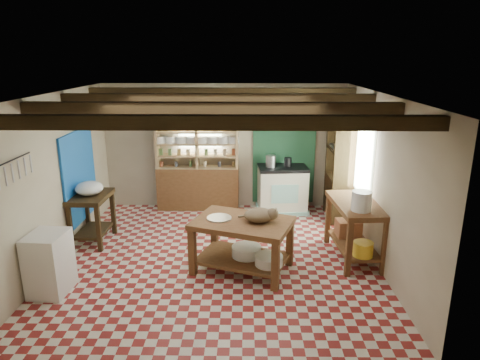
{
  "coord_description": "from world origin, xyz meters",
  "views": [
    {
      "loc": [
        0.45,
        -6.28,
        3.15
      ],
      "look_at": [
        0.36,
        0.3,
        1.22
      ],
      "focal_mm": 32.0,
      "sensor_mm": 36.0,
      "label": 1
    }
  ],
  "objects_px": {
    "work_table": "(242,245)",
    "prep_table": "(92,218)",
    "stove": "(282,189)",
    "right_counter": "(354,230)",
    "cat": "(260,215)",
    "white_cabinet": "(49,263)"
  },
  "relations": [
    {
      "from": "stove",
      "to": "white_cabinet",
      "type": "relative_size",
      "value": 1.16
    },
    {
      "from": "white_cabinet",
      "to": "stove",
      "type": "bearing_deg",
      "value": 47.23
    },
    {
      "from": "stove",
      "to": "right_counter",
      "type": "height_order",
      "value": "stove"
    },
    {
      "from": "prep_table",
      "to": "white_cabinet",
      "type": "distance_m",
      "value": 1.65
    },
    {
      "from": "white_cabinet",
      "to": "cat",
      "type": "xyz_separation_m",
      "value": [
        2.87,
        0.63,
        0.47
      ]
    },
    {
      "from": "cat",
      "to": "white_cabinet",
      "type": "bearing_deg",
      "value": -157.75
    },
    {
      "from": "right_counter",
      "to": "cat",
      "type": "xyz_separation_m",
      "value": [
        -1.53,
        -0.47,
        0.43
      ]
    },
    {
      "from": "work_table",
      "to": "stove",
      "type": "height_order",
      "value": "stove"
    },
    {
      "from": "cat",
      "to": "work_table",
      "type": "bearing_deg",
      "value": -178.69
    },
    {
      "from": "work_table",
      "to": "prep_table",
      "type": "xyz_separation_m",
      "value": [
        -2.6,
        0.98,
        0.03
      ]
    },
    {
      "from": "cat",
      "to": "right_counter",
      "type": "bearing_deg",
      "value": 27.03
    },
    {
      "from": "white_cabinet",
      "to": "right_counter",
      "type": "bearing_deg",
      "value": 18.07
    },
    {
      "from": "work_table",
      "to": "cat",
      "type": "xyz_separation_m",
      "value": [
        0.25,
        -0.04,
        0.5
      ]
    },
    {
      "from": "work_table",
      "to": "white_cabinet",
      "type": "bearing_deg",
      "value": -145.82
    },
    {
      "from": "work_table",
      "to": "prep_table",
      "type": "height_order",
      "value": "prep_table"
    },
    {
      "from": "white_cabinet",
      "to": "cat",
      "type": "height_order",
      "value": "cat"
    },
    {
      "from": "work_table",
      "to": "cat",
      "type": "distance_m",
      "value": 0.56
    },
    {
      "from": "prep_table",
      "to": "white_cabinet",
      "type": "xyz_separation_m",
      "value": [
        -0.02,
        -1.65,
        -0.01
      ]
    },
    {
      "from": "right_counter",
      "to": "cat",
      "type": "relative_size",
      "value": 2.88
    },
    {
      "from": "white_cabinet",
      "to": "cat",
      "type": "distance_m",
      "value": 2.98
    },
    {
      "from": "prep_table",
      "to": "right_counter",
      "type": "relative_size",
      "value": 0.66
    },
    {
      "from": "cat",
      "to": "prep_table",
      "type": "bearing_deg",
      "value": 170.26
    }
  ]
}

